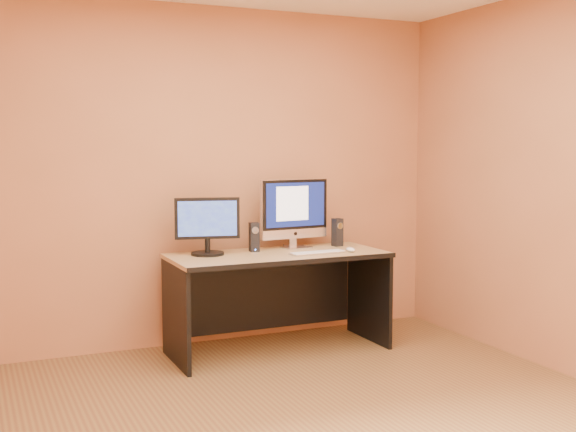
% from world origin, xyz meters
% --- Properties ---
extents(walls, '(4.00, 4.00, 2.60)m').
position_xyz_m(walls, '(0.00, 0.00, 1.30)').
color(walls, '#A66743').
rests_on(walls, ground).
extents(desk, '(1.61, 0.71, 0.74)m').
position_xyz_m(desk, '(0.45, 1.51, 0.37)').
color(desk, '#A58252').
rests_on(desk, ground).
extents(imac, '(0.59, 0.25, 0.55)m').
position_xyz_m(imac, '(0.68, 1.70, 1.02)').
color(imac, silver).
rests_on(imac, desk).
extents(second_monitor, '(0.52, 0.34, 0.42)m').
position_xyz_m(second_monitor, '(-0.05, 1.65, 0.95)').
color(second_monitor, black).
rests_on(second_monitor, desk).
extents(speaker_left, '(0.08, 0.08, 0.22)m').
position_xyz_m(speaker_left, '(0.32, 1.67, 0.85)').
color(speaker_left, black).
rests_on(speaker_left, desk).
extents(speaker_right, '(0.08, 0.08, 0.22)m').
position_xyz_m(speaker_right, '(1.03, 1.68, 0.85)').
color(speaker_right, black).
rests_on(speaker_right, desk).
extents(keyboard, '(0.44, 0.14, 0.02)m').
position_xyz_m(keyboard, '(0.71, 1.37, 0.75)').
color(keyboard, silver).
rests_on(keyboard, desk).
extents(mouse, '(0.06, 0.10, 0.04)m').
position_xyz_m(mouse, '(0.98, 1.36, 0.76)').
color(mouse, silver).
rests_on(mouse, desk).
extents(cable_a, '(0.11, 0.20, 0.01)m').
position_xyz_m(cable_a, '(0.76, 1.78, 0.75)').
color(cable_a, black).
rests_on(cable_a, desk).
extents(cable_b, '(0.07, 0.17, 0.01)m').
position_xyz_m(cable_b, '(0.63, 1.82, 0.75)').
color(cable_b, black).
rests_on(cable_b, desk).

